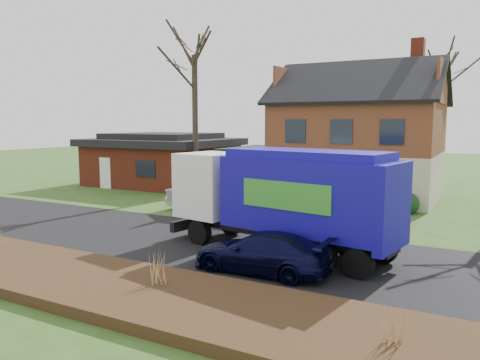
% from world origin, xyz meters
% --- Properties ---
extents(ground, '(120.00, 120.00, 0.00)m').
position_xyz_m(ground, '(0.00, 0.00, 0.00)').
color(ground, '#2E4A18').
rests_on(ground, ground).
extents(road, '(80.00, 7.00, 0.02)m').
position_xyz_m(road, '(0.00, 0.00, 0.01)').
color(road, black).
rests_on(road, ground).
extents(mulch_verge, '(80.00, 3.50, 0.30)m').
position_xyz_m(mulch_verge, '(0.00, -5.30, 0.15)').
color(mulch_verge, '#301F10').
rests_on(mulch_verge, ground).
extents(main_house, '(12.95, 8.95, 9.26)m').
position_xyz_m(main_house, '(1.49, 13.91, 4.03)').
color(main_house, '#C1B89B').
rests_on(main_house, ground).
extents(ranch_house, '(9.80, 8.20, 3.70)m').
position_xyz_m(ranch_house, '(-12.00, 13.00, 1.81)').
color(ranch_house, maroon).
rests_on(ranch_house, ground).
extents(garbage_truck, '(8.64, 3.62, 3.59)m').
position_xyz_m(garbage_truck, '(2.94, 0.30, 2.07)').
color(garbage_truck, black).
rests_on(garbage_truck, ground).
extents(silver_sedan, '(4.77, 2.23, 1.51)m').
position_xyz_m(silver_sedan, '(-3.19, 5.26, 0.76)').
color(silver_sedan, '#A4A7AB').
rests_on(silver_sedan, ground).
extents(navy_wagon, '(4.26, 1.76, 1.23)m').
position_xyz_m(navy_wagon, '(3.18, -1.91, 0.62)').
color(navy_wagon, black).
rests_on(navy_wagon, ground).
extents(tree_front_west, '(3.98, 3.98, 11.84)m').
position_xyz_m(tree_front_west, '(-7.06, 9.90, 9.76)').
color(tree_front_west, '#3A2C23').
rests_on(tree_front_west, ground).
extents(tree_back, '(3.49, 3.49, 11.05)m').
position_xyz_m(tree_back, '(5.79, 21.82, 9.21)').
color(tree_back, '#3B3123').
rests_on(tree_back, ground).
extents(grass_clump_mid, '(0.31, 0.26, 0.87)m').
position_xyz_m(grass_clump_mid, '(1.58, -4.83, 0.73)').
color(grass_clump_mid, tan).
rests_on(grass_clump_mid, mulch_verge).
extents(grass_clump_east, '(0.30, 0.25, 0.76)m').
position_xyz_m(grass_clump_east, '(7.60, -5.40, 0.68)').
color(grass_clump_east, '#AB7C4B').
rests_on(grass_clump_east, mulch_verge).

